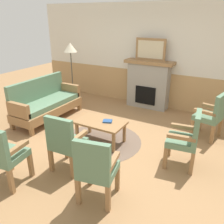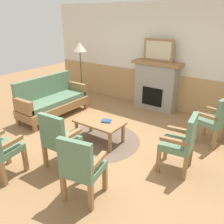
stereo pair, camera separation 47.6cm
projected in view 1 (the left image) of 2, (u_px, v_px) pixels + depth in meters
ground_plane at (103, 143)px, 4.70m from camera, size 14.00×14.00×0.00m
wall_back at (153, 58)px, 6.29m from camera, size 7.20×0.14×2.70m
fireplace at (148, 84)px, 6.34m from camera, size 1.30×0.44×1.28m
framed_picture at (150, 50)px, 5.99m from camera, size 0.80×0.04×0.56m
couch at (46, 103)px, 5.68m from camera, size 0.70×1.80×0.98m
coffee_table at (100, 124)px, 4.62m from camera, size 0.96×0.56×0.44m
round_rug at (101, 141)px, 4.77m from camera, size 1.64×1.64×0.01m
book_on_table at (107, 121)px, 4.59m from camera, size 0.22×0.20×0.03m
armchair_near_fireplace at (187, 137)px, 3.81m from camera, size 0.54×0.54×0.98m
armchair_by_window_left at (212, 114)px, 4.70m from camera, size 0.57×0.57×0.98m
armchair_front_left at (96, 167)px, 3.06m from camera, size 0.57×0.57×0.98m
armchair_front_center at (65, 141)px, 3.70m from camera, size 0.51×0.51×0.98m
armchair_corner_left at (3, 153)px, 3.37m from camera, size 0.54×0.54×0.98m
floor_lamp_by_couch at (71, 51)px, 6.47m from camera, size 0.36×0.36×1.68m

